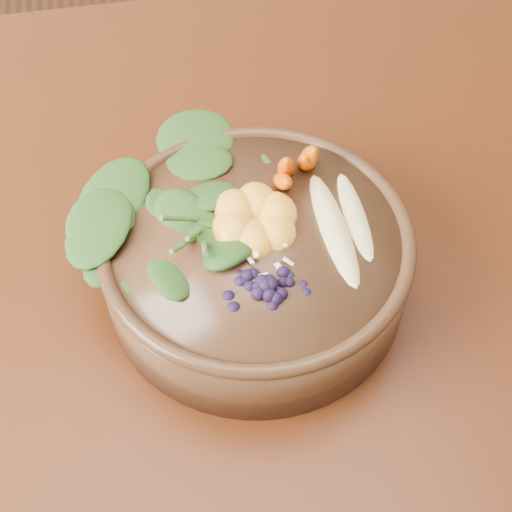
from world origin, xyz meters
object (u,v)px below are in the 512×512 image
Objects in this scene: mandarin_cluster at (255,210)px; blueberry_pile at (271,275)px; banana_halves at (346,212)px; carrot_cluster at (298,139)px; kale_heap at (198,178)px; dining_table at (224,262)px; stoneware_bowl at (256,262)px.

mandarin_cluster is 0.69× the size of blueberry_pile.
blueberry_pile is at bearing -141.51° from banana_halves.
mandarin_cluster is (-0.06, -0.06, -0.03)m from carrot_cluster.
kale_heap reaches higher than banana_halves.
banana_halves reaches higher than dining_table.
blueberry_pile is at bearing -70.30° from kale_heap.
stoneware_bowl is (0.02, -0.11, 0.13)m from dining_table.
banana_halves is (0.03, -0.08, -0.03)m from carrot_cluster.
kale_heap reaches higher than mandarin_cluster.
kale_heap is 0.14m from blueberry_pile.
blueberry_pile is at bearing -109.55° from carrot_cluster.
stoneware_bowl is at bearing -98.44° from mandarin_cluster.
blueberry_pile reaches higher than banana_halves.
carrot_cluster is 0.16m from blueberry_pile.
banana_halves is at bearing -11.84° from mandarin_cluster.
stoneware_bowl is 1.79× the size of banana_halves.
dining_table is at bearing 96.50° from blueberry_pile.
banana_halves is (0.11, -0.11, 0.19)m from dining_table.
carrot_cluster is 0.60× the size of blueberry_pile.
mandarin_cluster reaches higher than banana_halves.
kale_heap is at bearing 136.12° from mandarin_cluster.
stoneware_bowl is 2.16× the size of blueberry_pile.
carrot_cluster reaches higher than kale_heap.
mandarin_cluster is at bearing -43.88° from kale_heap.
dining_table is at bearing 136.90° from banana_halves.
blueberry_pile is at bearing -83.50° from dining_table.
kale_heap reaches higher than dining_table.
carrot_cluster is (0.08, -0.03, 0.22)m from dining_table.
mandarin_cluster reaches higher than dining_table.
banana_halves is (0.09, 0.00, 0.06)m from stoneware_bowl.
stoneware_bowl is 0.09m from blueberry_pile.
blueberry_pile is at bearing -91.36° from mandarin_cluster.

